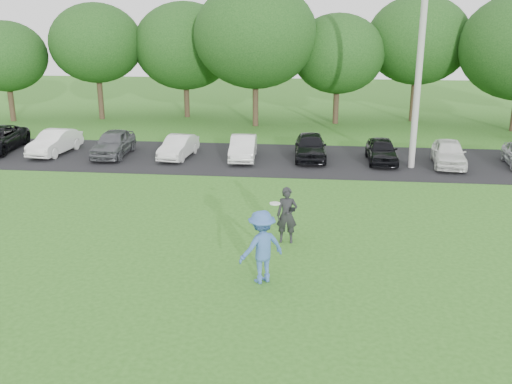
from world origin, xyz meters
TOP-DOWN VIEW (x-y plane):
  - ground at (0.00, 0.00)m, footprint 100.00×100.00m
  - parking_lot at (0.00, 13.00)m, footprint 32.00×6.50m
  - utility_pole at (6.16, 12.11)m, footprint 0.28×0.28m
  - frisbee_player at (0.54, -0.13)m, footprint 1.44×1.32m
  - camera_bystander at (1.03, 2.64)m, footprint 0.63×0.44m
  - parked_cars at (-0.82, 12.98)m, footprint 30.92×4.66m
  - tree_row at (1.51, 22.76)m, footprint 42.39×9.85m

SIDE VIEW (x-z plane):
  - ground at x=0.00m, z-range 0.00..0.00m
  - parking_lot at x=0.00m, z-range 0.00..0.03m
  - parked_cars at x=-0.82m, z-range -0.01..1.25m
  - camera_bystander at x=1.03m, z-range 0.00..1.73m
  - frisbee_player at x=0.54m, z-range -0.10..2.04m
  - tree_row at x=1.51m, z-range 0.59..9.23m
  - utility_pole at x=6.16m, z-range 0.00..10.54m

